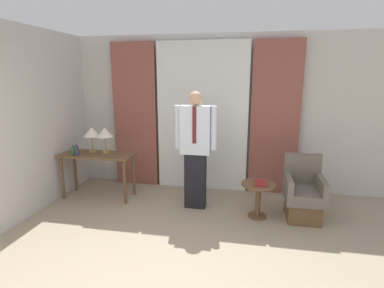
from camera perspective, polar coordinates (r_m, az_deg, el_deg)
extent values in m
cube|color=beige|center=(5.36, 2.14, 5.88)|extent=(10.00, 0.06, 2.70)
cube|color=white|center=(5.24, 1.92, 5.06)|extent=(1.59, 0.06, 2.58)
cube|color=brown|center=(5.56, -10.78, 5.30)|extent=(0.80, 0.06, 2.58)
cube|color=brown|center=(5.20, 15.52, 4.53)|extent=(0.80, 0.06, 2.58)
cube|color=brown|center=(5.17, -17.65, -1.95)|extent=(1.21, 0.50, 0.03)
cylinder|color=brown|center=(5.40, -23.45, -5.95)|extent=(0.05, 0.05, 0.72)
cylinder|color=brown|center=(4.88, -12.72, -7.12)|extent=(0.05, 0.05, 0.72)
cylinder|color=brown|center=(5.70, -21.34, -4.79)|extent=(0.05, 0.05, 0.72)
cylinder|color=brown|center=(5.21, -11.07, -5.74)|extent=(0.05, 0.05, 0.72)
cylinder|color=#9E7F47|center=(5.30, -18.31, -1.25)|extent=(0.13, 0.13, 0.04)
cylinder|color=#9E7F47|center=(5.27, -18.42, 0.18)|extent=(0.02, 0.02, 0.23)
cone|color=silver|center=(5.23, -18.56, 2.23)|extent=(0.27, 0.27, 0.15)
cylinder|color=#9E7F47|center=(5.19, -16.04, -1.39)|extent=(0.13, 0.13, 0.04)
cylinder|color=#9E7F47|center=(5.16, -16.13, 0.07)|extent=(0.02, 0.02, 0.23)
cone|color=silver|center=(5.12, -16.26, 2.16)|extent=(0.27, 0.27, 0.15)
cylinder|color=#336638|center=(5.24, -21.67, -1.21)|extent=(0.08, 0.08, 0.12)
cylinder|color=#336638|center=(5.22, -21.74, -0.35)|extent=(0.03, 0.03, 0.04)
cylinder|color=#2D3851|center=(5.15, -21.10, -1.23)|extent=(0.06, 0.06, 0.15)
cylinder|color=#2D3851|center=(5.12, -21.19, -0.17)|extent=(0.03, 0.03, 0.04)
cube|color=black|center=(4.63, 0.66, -6.98)|extent=(0.32, 0.17, 0.86)
cube|color=silver|center=(4.42, 0.68, 2.68)|extent=(0.44, 0.20, 0.72)
cube|color=#5B1E23|center=(4.31, 0.44, 3.61)|extent=(0.06, 0.01, 0.54)
cylinder|color=silver|center=(4.47, -2.74, 3.25)|extent=(0.10, 0.10, 0.65)
cylinder|color=silver|center=(4.38, 4.18, 3.02)|extent=(0.10, 0.10, 0.65)
sphere|color=tan|center=(4.36, 0.70, 8.67)|extent=(0.21, 0.21, 0.21)
cube|color=brown|center=(4.67, 20.27, -11.49)|extent=(0.45, 0.54, 0.28)
cube|color=#665B51|center=(4.58, 20.49, -8.95)|extent=(0.52, 0.64, 0.16)
cube|color=#665B51|center=(4.74, 20.24, -4.34)|extent=(0.52, 0.10, 0.44)
cube|color=#665B51|center=(4.49, 17.85, -6.88)|extent=(0.08, 0.64, 0.18)
cube|color=#665B51|center=(4.57, 23.42, -6.99)|extent=(0.08, 0.64, 0.18)
cylinder|color=brown|center=(4.58, 12.29, -13.23)|extent=(0.27, 0.27, 0.02)
cylinder|color=brown|center=(4.48, 12.43, -10.58)|extent=(0.08, 0.08, 0.49)
cylinder|color=brown|center=(4.39, 12.59, -7.51)|extent=(0.49, 0.49, 0.03)
cube|color=maroon|center=(4.37, 12.93, -7.23)|extent=(0.17, 0.25, 0.03)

